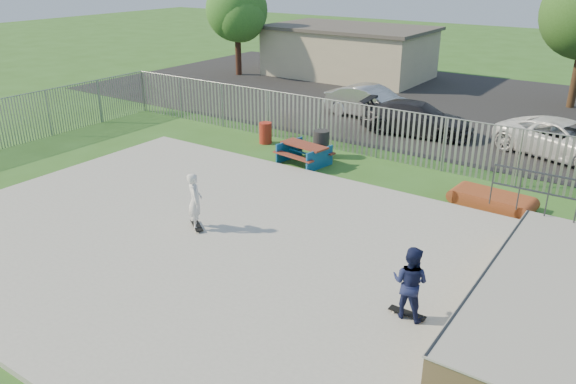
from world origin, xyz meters
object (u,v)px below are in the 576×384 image
Objects in this scene: trash_bin_grey at (321,144)px; skater_white at (195,201)px; tree_left at (237,10)px; picnic_table at (304,154)px; trash_bin_red at (265,133)px; car_silver at (372,102)px; car_white at (564,140)px; skater_navy at (410,282)px; car_dark at (417,118)px; funbox at (492,200)px.

trash_bin_grey is 7.68m from skater_white.
tree_left is at bearing 139.72° from trash_bin_grey.
trash_bin_red is at bearing 164.51° from picnic_table.
car_silver is at bearing 99.00° from trash_bin_grey.
car_silver is at bearing -39.50° from skater_white.
tree_left is at bearing 91.82° from car_white.
trash_bin_red is 6.38m from car_silver.
picnic_table is 3.03m from trash_bin_red.
skater_navy is (7.24, -7.13, 0.57)m from picnic_table.
picnic_table is 1.12m from trash_bin_grey.
trash_bin_red is at bearing -46.62° from tree_left.
car_dark is 12.63m from skater_white.
car_silver is at bearing 141.36° from funbox.
car_silver is 16.65m from skater_navy.
picnic_table is 18.59m from tree_left.
picnic_table is 7.45m from car_silver.
skater_white is at bearing 167.32° from car_dark.
skater_navy is (5.31, -13.17, 0.23)m from car_dark.
trash_bin_grey is 0.64× the size of skater_navy.
trash_bin_grey is (0.05, 1.11, 0.12)m from picnic_table.
car_dark is 3.01× the size of skater_white.
trash_bin_grey is 10.94m from skater_navy.
trash_bin_grey is 9.31m from car_white.
picnic_table is 2.32× the size of trash_bin_red.
car_dark is at bearing 45.59° from trash_bin_red.
skater_navy is at bearing -164.96° from car_dark.
funbox is 1.37× the size of skater_navy.
car_white is 14.65m from skater_white.
car_dark is at bearing 81.52° from picnic_table.
skater_navy is (20.54, -19.57, -3.17)m from tree_left.
car_silver reaches higher than funbox.
picnic_table is at bearing 146.83° from car_white.
trash_bin_red is 0.19× the size of car_silver.
tree_left reaches higher than picnic_table.
car_white is at bearing -91.43° from car_silver.
tree_left reaches higher than skater_navy.
tree_left is 3.79× the size of skater_white.
car_white is at bearing -75.29° from skater_white.
car_white is 3.16× the size of skater_navy.
trash_bin_red is at bearing -22.44° from skater_white.
car_dark is (-5.03, 6.04, 0.51)m from funbox.
picnic_table is 1.27× the size of skater_white.
funbox is 7.88m from car_dark.
car_white is at bearing 86.66° from funbox.
car_silver is 3.16m from car_dark.
picnic_table is at bearing -24.72° from trash_bin_red.
tree_left reaches higher than trash_bin_red.
skater_white is (0.66, -6.53, 0.57)m from picnic_table.
tree_left is (-21.12, 6.18, 3.40)m from car_white.
picnic_table is at bearing -166.86° from car_silver.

